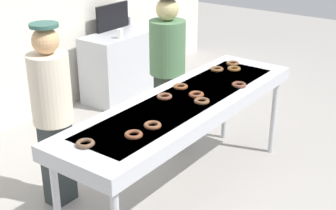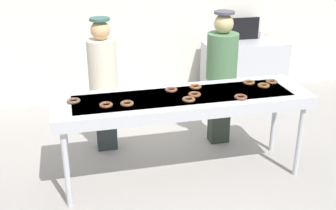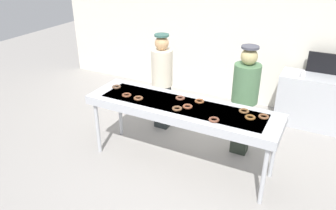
# 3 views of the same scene
# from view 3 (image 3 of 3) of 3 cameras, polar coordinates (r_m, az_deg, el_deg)

# --- Properties ---
(ground_plane) EXTENTS (16.00, 16.00, 0.00)m
(ground_plane) POSITION_cam_3_polar(r_m,az_deg,el_deg) (4.92, 2.10, -9.93)
(ground_plane) COLOR #9E9993
(back_wall) EXTENTS (8.00, 0.12, 3.07)m
(back_wall) POSITION_cam_3_polar(r_m,az_deg,el_deg) (6.50, 12.20, 13.56)
(back_wall) COLOR silver
(back_wall) RESTS_ON ground
(fryer_conveyor) EXTENTS (2.65, 0.75, 0.95)m
(fryer_conveyor) POSITION_cam_3_polar(r_m,az_deg,el_deg) (4.46, 2.28, -0.75)
(fryer_conveyor) COLOR #B7BABF
(fryer_conveyor) RESTS_ON ground
(chocolate_donut_0) EXTENTS (0.18, 0.18, 0.03)m
(chocolate_donut_0) POSITION_cam_3_polar(r_m,az_deg,el_deg) (4.26, 16.13, -1.92)
(chocolate_donut_0) COLOR brown
(chocolate_donut_0) RESTS_ON fryer_conveyor
(chocolate_donut_1) EXTENTS (0.18, 0.18, 0.03)m
(chocolate_donut_1) POSITION_cam_3_polar(r_m,az_deg,el_deg) (4.99, -8.86, 3.12)
(chocolate_donut_1) COLOR brown
(chocolate_donut_1) RESTS_ON fryer_conveyor
(chocolate_donut_2) EXTENTS (0.15, 0.15, 0.03)m
(chocolate_donut_2) POSITION_cam_3_polar(r_m,az_deg,el_deg) (4.20, 13.94, -2.07)
(chocolate_donut_2) COLOR brown
(chocolate_donut_2) RESTS_ON fryer_conveyor
(chocolate_donut_3) EXTENTS (0.16, 0.16, 0.03)m
(chocolate_donut_3) POSITION_cam_3_polar(r_m,az_deg,el_deg) (4.35, 3.38, -0.26)
(chocolate_donut_3) COLOR brown
(chocolate_donut_3) RESTS_ON fryer_conveyor
(chocolate_donut_4) EXTENTS (0.16, 0.16, 0.03)m
(chocolate_donut_4) POSITION_cam_3_polar(r_m,az_deg,el_deg) (4.70, -7.14, 1.71)
(chocolate_donut_4) COLOR brown
(chocolate_donut_4) RESTS_ON fryer_conveyor
(chocolate_donut_5) EXTENTS (0.13, 0.13, 0.03)m
(chocolate_donut_5) POSITION_cam_3_polar(r_m,az_deg,el_deg) (4.59, -5.13, 1.17)
(chocolate_donut_5) COLOR brown
(chocolate_donut_5) RESTS_ON fryer_conveyor
(chocolate_donut_6) EXTENTS (0.19, 0.19, 0.03)m
(chocolate_donut_6) POSITION_cam_3_polar(r_m,az_deg,el_deg) (4.58, 2.11, 1.22)
(chocolate_donut_6) COLOR brown
(chocolate_donut_6) RESTS_ON fryer_conveyor
(chocolate_donut_7) EXTENTS (0.15, 0.15, 0.03)m
(chocolate_donut_7) POSITION_cam_3_polar(r_m,az_deg,el_deg) (4.33, 12.94, -1.02)
(chocolate_donut_7) COLOR brown
(chocolate_donut_7) RESTS_ON fryer_conveyor
(chocolate_donut_8) EXTENTS (0.18, 0.18, 0.03)m
(chocolate_donut_8) POSITION_cam_3_polar(r_m,az_deg,el_deg) (4.50, 5.43, 0.66)
(chocolate_donut_8) COLOR brown
(chocolate_donut_8) RESTS_ON fryer_conveyor
(chocolate_donut_9) EXTENTS (0.19, 0.19, 0.03)m
(chocolate_donut_9) POSITION_cam_3_polar(r_m,az_deg,el_deg) (4.29, 1.57, -0.61)
(chocolate_donut_9) COLOR brown
(chocolate_donut_9) RESTS_ON fryer_conveyor
(chocolate_donut_10) EXTENTS (0.15, 0.15, 0.03)m
(chocolate_donut_10) POSITION_cam_3_polar(r_m,az_deg,el_deg) (4.06, 7.90, -2.51)
(chocolate_donut_10) COLOR brown
(chocolate_donut_10) RESTS_ON fryer_conveyor
(worker_baker) EXTENTS (0.37, 0.37, 1.67)m
(worker_baker) POSITION_cam_3_polar(r_m,az_deg,el_deg) (4.81, 13.11, 1.86)
(worker_baker) COLOR #293228
(worker_baker) RESTS_ON ground
(worker_assistant) EXTENTS (0.34, 0.34, 1.63)m
(worker_assistant) POSITION_cam_3_polar(r_m,az_deg,el_deg) (5.43, -1.03, 4.85)
(worker_assistant) COLOR #2A3132
(worker_assistant) RESTS_ON ground
(prep_counter) EXTENTS (1.30, 0.54, 0.90)m
(prep_counter) POSITION_cam_3_polar(r_m,az_deg,el_deg) (6.19, 24.32, 0.46)
(prep_counter) COLOR #B7BABF
(prep_counter) RESTS_ON ground
(paper_cup_0) EXTENTS (0.07, 0.07, 0.12)m
(paper_cup_0) POSITION_cam_3_polar(r_m,az_deg,el_deg) (5.85, 22.22, 4.86)
(paper_cup_0) COLOR white
(paper_cup_0) RESTS_ON prep_counter
(menu_display) EXTENTS (0.59, 0.04, 0.35)m
(menu_display) POSITION_cam_3_polar(r_m,az_deg,el_deg) (6.19, 25.56, 6.46)
(menu_display) COLOR black
(menu_display) RESTS_ON prep_counter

